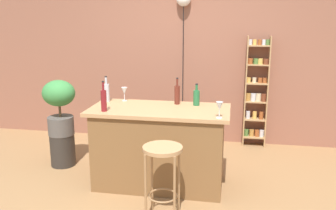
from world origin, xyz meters
The scene contains 14 objects.
ground centered at (0.00, 0.00, 0.00)m, with size 12.00×12.00×0.00m, color olive.
back_wall centered at (0.00, 1.95, 1.40)m, with size 6.40×0.10×2.80m, color #8C5642.
kitchen_counter centered at (0.00, 0.30, 0.45)m, with size 1.53×0.74×0.90m.
bar_stool centered at (0.17, -0.41, 0.54)m, with size 0.37×0.37×0.72m.
spice_shelf centered at (1.12, 1.80, 0.81)m, with size 0.33×0.16×1.61m.
plant_stool centered at (-1.34, 0.62, 0.21)m, with size 0.31×0.31×0.41m, color #2D2823.
potted_plant centered at (-1.34, 0.62, 0.81)m, with size 0.41×0.37×0.70m.
bottle_olive_oil centered at (-0.68, 0.50, 1.01)m, with size 0.07×0.07×0.30m.
bottle_vinegar centered at (-0.55, 0.07, 1.02)m, with size 0.06×0.06×0.32m.
bottle_wine_red centered at (0.38, 0.50, 0.99)m, with size 0.07×0.07×0.25m.
bottle_soda_blue centered at (0.16, 0.53, 1.01)m, with size 0.06×0.06×0.31m.
wine_glass_left centered at (0.66, 0.02, 1.01)m, with size 0.07×0.07×0.16m.
wine_glass_center centered at (-0.48, 0.58, 1.01)m, with size 0.07×0.07×0.16m.
pendant_globe_light centered at (0.04, 1.84, 2.08)m, with size 0.21×0.21×2.22m.
Camera 1 is at (0.77, -3.49, 1.88)m, focal length 38.87 mm.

